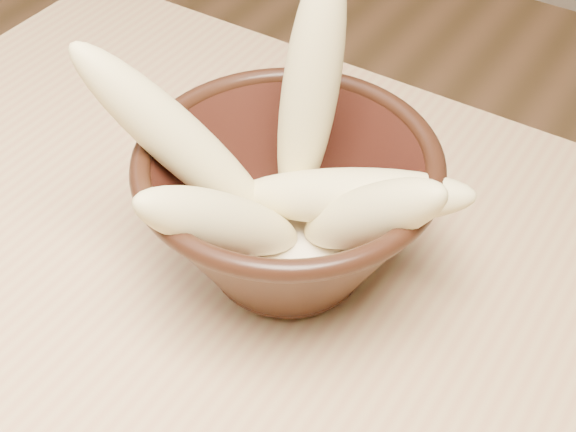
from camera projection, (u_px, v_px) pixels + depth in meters
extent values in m
cylinder|color=tan|center=(146.00, 261.00, 1.14)|extent=(0.05, 0.05, 0.71)
cylinder|color=black|center=(288.00, 263.00, 0.60)|extent=(0.09, 0.09, 0.01)
cylinder|color=black|center=(288.00, 244.00, 0.58)|extent=(0.09, 0.09, 0.01)
torus|color=black|center=(288.00, 161.00, 0.53)|extent=(0.21, 0.21, 0.01)
cylinder|color=#F1E2C1|center=(288.00, 234.00, 0.58)|extent=(0.12, 0.12, 0.02)
ellipsoid|color=#DFCF84|center=(310.00, 91.00, 0.53)|extent=(0.04, 0.08, 0.19)
ellipsoid|color=#DFCF84|center=(179.00, 142.00, 0.53)|extent=(0.15, 0.10, 0.17)
ellipsoid|color=#DFCF84|center=(369.00, 215.00, 0.51)|extent=(0.13, 0.06, 0.13)
ellipsoid|color=#DFCF84|center=(349.00, 196.00, 0.54)|extent=(0.18, 0.09, 0.08)
ellipsoid|color=#DFCF84|center=(223.00, 222.00, 0.51)|extent=(0.09, 0.14, 0.13)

